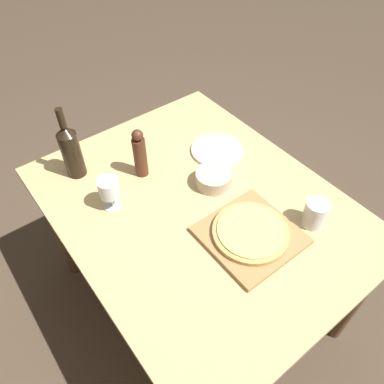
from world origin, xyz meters
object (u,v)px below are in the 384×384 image
wine_bottle (71,150)px  pepper_mill (140,154)px  pizza (251,232)px  small_bowl (214,178)px  wine_glass (109,189)px

wine_bottle → pepper_mill: (0.21, -0.17, -0.02)m
pizza → small_bowl: bearing=76.9°
wine_bottle → wine_glass: 0.25m
wine_bottle → wine_glass: (0.03, -0.25, -0.03)m
pizza → wine_glass: wine_glass is taller
pepper_mill → wine_glass: (-0.19, -0.08, -0.01)m
small_bowl → pepper_mill: bearing=130.6°
pizza → wine_bottle: wine_bottle is taller
wine_bottle → small_bowl: (0.41, -0.40, -0.10)m
pizza → pepper_mill: bearing=104.2°
wine_bottle → pepper_mill: bearing=-38.0°
pizza → pepper_mill: (-0.13, 0.52, 0.08)m
pizza → small_bowl: small_bowl is taller
pepper_mill → wine_glass: 0.21m
small_bowl → pizza: bearing=-103.1°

